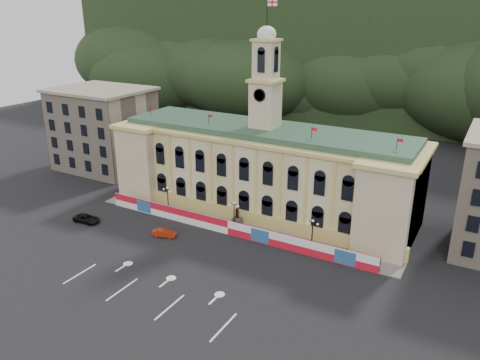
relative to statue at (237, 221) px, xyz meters
The scene contains 13 objects.
ground 18.04m from the statue, 90.00° to the right, with size 260.00×260.00×0.00m, color black.
lane_markings 23.03m from the statue, 90.00° to the right, with size 26.00×10.00×0.02m, color white, non-canonical shape.
hill_ridge 105.59m from the statue, 89.98° to the left, with size 230.00×80.00×64.00m.
city_hall 11.71m from the statue, 90.00° to the left, with size 56.20×17.60×37.10m.
side_building_left 45.63m from the statue, 163.26° to the left, with size 21.00×17.00×18.60m.
hoarding_fence 2.93m from the statue, 88.90° to the right, with size 50.00×0.44×2.50m.
pavement 1.13m from the statue, 90.00° to the right, with size 56.00×5.50×0.16m, color slate.
statue is the anchor object (origin of this frame).
lamp_left 14.16m from the statue, behind, with size 1.96×0.44×5.15m.
lamp_center 2.14m from the statue, 90.00° to the right, with size 1.96×0.44×5.15m.
lamp_right 14.16m from the statue, ahead, with size 1.96×0.44×5.15m.
red_sedan 12.50m from the statue, 134.64° to the right, with size 4.21×2.56×1.31m, color #9D220B.
black_suv 26.60m from the statue, 154.91° to the right, with size 5.07×2.65×1.36m, color black.
Camera 1 is at (36.37, -44.93, 35.58)m, focal length 35.00 mm.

